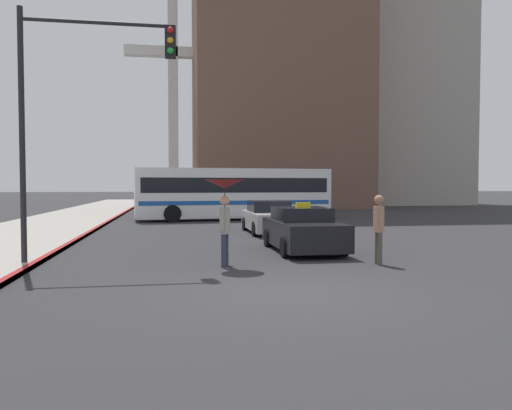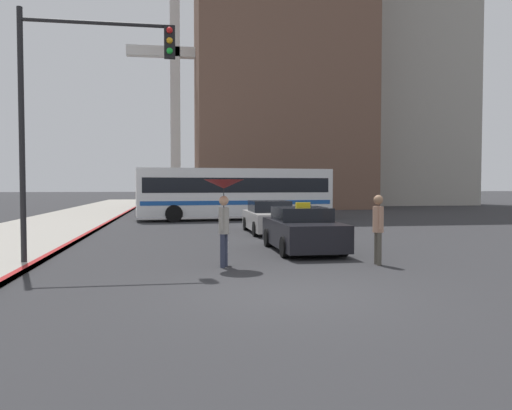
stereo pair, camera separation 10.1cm
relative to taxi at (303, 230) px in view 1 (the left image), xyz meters
The scene contains 10 objects.
ground_plane 6.24m from the taxi, 107.50° to the right, with size 300.00×300.00×0.00m, color #2D2D30.
taxi is the anchor object (origin of this frame).
sedan_red 5.96m from the taxi, 88.92° to the left, with size 1.91×4.43×1.38m.
city_bus 14.34m from the taxi, 91.63° to the left, with size 11.56×3.57×3.01m.
pedestrian_with_umbrella 3.93m from the taxi, 135.73° to the right, with size 1.00×1.00×2.18m.
pedestrian_man 3.20m from the taxi, 67.21° to the right, with size 0.30×0.43×1.79m.
traffic_light 7.51m from the taxi, 163.84° to the right, with size 3.84×0.38×6.42m.
building_tower_near 34.53m from the taxi, 79.33° to the left, with size 15.11×9.73×35.39m.
building_tower_far 44.63m from the taxi, 62.10° to the left, with size 15.13×9.79×38.26m.
monument_cross 33.91m from the taxi, 96.83° to the left, with size 8.71×0.90×19.81m.
Camera 1 is at (-2.12, -9.04, 2.04)m, focal length 35.00 mm.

